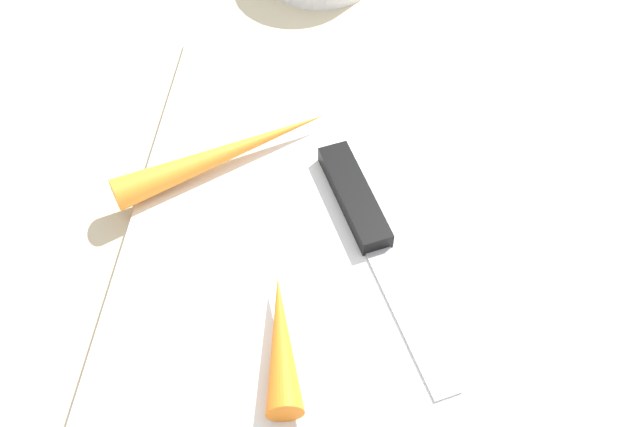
{
  "coord_description": "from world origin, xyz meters",
  "views": [
    {
      "loc": [
        0.31,
        0.03,
        0.44
      ],
      "look_at": [
        0.0,
        0.0,
        0.01
      ],
      "focal_mm": 42.81,
      "sensor_mm": 36.0,
      "label": 1
    }
  ],
  "objects_px": {
    "knife": "(361,211)",
    "carrot_short": "(281,341)",
    "carrot_long": "(225,153)",
    "cutting_board": "(320,219)"
  },
  "relations": [
    {
      "from": "cutting_board",
      "to": "carrot_long",
      "type": "bearing_deg",
      "value": -117.78
    },
    {
      "from": "knife",
      "to": "carrot_short",
      "type": "relative_size",
      "value": 2.06
    },
    {
      "from": "knife",
      "to": "carrot_long",
      "type": "relative_size",
      "value": 1.14
    },
    {
      "from": "carrot_long",
      "to": "carrot_short",
      "type": "distance_m",
      "value": 0.16
    },
    {
      "from": "knife",
      "to": "carrot_short",
      "type": "distance_m",
      "value": 0.11
    },
    {
      "from": "knife",
      "to": "carrot_long",
      "type": "height_order",
      "value": "carrot_long"
    },
    {
      "from": "knife",
      "to": "carrot_short",
      "type": "height_order",
      "value": "carrot_short"
    },
    {
      "from": "cutting_board",
      "to": "carrot_short",
      "type": "xyz_separation_m",
      "value": [
        0.11,
        -0.01,
        0.02
      ]
    },
    {
      "from": "carrot_long",
      "to": "carrot_short",
      "type": "height_order",
      "value": "same"
    },
    {
      "from": "knife",
      "to": "carrot_long",
      "type": "xyz_separation_m",
      "value": [
        -0.04,
        -0.1,
        0.01
      ]
    }
  ]
}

